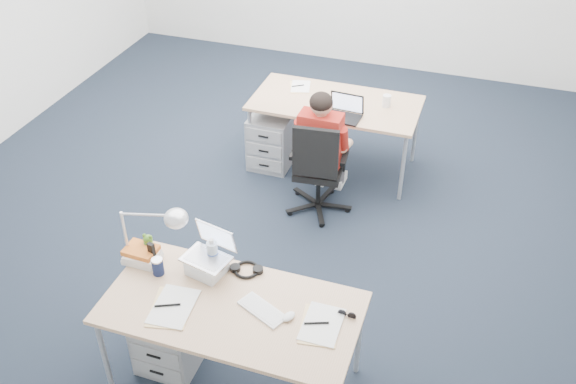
% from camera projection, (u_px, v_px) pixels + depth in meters
% --- Properties ---
extents(floor, '(7.00, 7.00, 0.00)m').
position_uv_depth(floor, '(253.00, 211.00, 5.93)').
color(floor, black).
rests_on(floor, ground).
extents(room, '(6.02, 7.02, 2.80)m').
position_uv_depth(room, '(245.00, 34.00, 4.92)').
color(room, silver).
rests_on(room, ground).
extents(desk_near, '(1.60, 0.80, 0.73)m').
position_uv_depth(desk_near, '(232.00, 311.00, 3.98)').
color(desk_near, tan).
rests_on(desk_near, ground).
extents(desk_far, '(1.60, 0.80, 0.73)m').
position_uv_depth(desk_far, '(335.00, 106.00, 6.14)').
color(desk_far, tan).
rests_on(desk_far, ground).
extents(office_chair, '(0.66, 0.66, 0.96)m').
position_uv_depth(office_chair, '(318.00, 185.00, 5.79)').
color(office_chair, black).
rests_on(office_chair, ground).
extents(seated_person, '(0.37, 0.65, 1.17)m').
position_uv_depth(seated_person, '(324.00, 147.00, 5.74)').
color(seated_person, '#A32017').
rests_on(seated_person, ground).
extents(drawer_pedestal_near, '(0.40, 0.50, 0.55)m').
position_uv_depth(drawer_pedestal_near, '(172.00, 329.00, 4.41)').
color(drawer_pedestal_near, '#95979A').
rests_on(drawer_pedestal_near, ground).
extents(drawer_pedestal_far, '(0.40, 0.50, 0.55)m').
position_uv_depth(drawer_pedestal_far, '(273.00, 139.00, 6.44)').
color(drawer_pedestal_far, '#95979A').
rests_on(drawer_pedestal_far, ground).
extents(silver_laptop, '(0.34, 0.29, 0.31)m').
position_uv_depth(silver_laptop, '(206.00, 254.00, 4.11)').
color(silver_laptop, silver).
rests_on(silver_laptop, desk_near).
extents(wireless_keyboard, '(0.34, 0.25, 0.02)m').
position_uv_depth(wireless_keyboard, '(262.00, 310.00, 3.92)').
color(wireless_keyboard, white).
rests_on(wireless_keyboard, desk_near).
extents(computer_mouse, '(0.09, 0.11, 0.03)m').
position_uv_depth(computer_mouse, '(289.00, 317.00, 3.86)').
color(computer_mouse, white).
rests_on(computer_mouse, desk_near).
extents(headphones, '(0.25, 0.21, 0.04)m').
position_uv_depth(headphones, '(247.00, 269.00, 4.20)').
color(headphones, black).
rests_on(headphones, desk_near).
extents(can_koozie, '(0.09, 0.09, 0.12)m').
position_uv_depth(can_koozie, '(158.00, 266.00, 4.16)').
color(can_koozie, '#141C3F').
rests_on(can_koozie, desk_near).
extents(water_bottle, '(0.09, 0.09, 0.24)m').
position_uv_depth(water_bottle, '(213.00, 253.00, 4.17)').
color(water_bottle, silver).
rests_on(water_bottle, desk_near).
extents(bear_figurine, '(0.11, 0.10, 0.17)m').
position_uv_depth(bear_figurine, '(149.00, 244.00, 4.30)').
color(bear_figurine, '#2F661B').
rests_on(bear_figurine, desk_near).
extents(book_stack, '(0.27, 0.23, 0.10)m').
position_uv_depth(book_stack, '(142.00, 255.00, 4.27)').
color(book_stack, silver).
rests_on(book_stack, desk_near).
extents(cordless_phone, '(0.05, 0.04, 0.17)m').
position_uv_depth(cordless_phone, '(152.00, 254.00, 4.22)').
color(cordless_phone, black).
rests_on(cordless_phone, desk_near).
extents(papers_left, '(0.28, 0.37, 0.01)m').
position_uv_depth(papers_left, '(171.00, 307.00, 3.94)').
color(papers_left, '#F1CD8B').
rests_on(papers_left, desk_near).
extents(papers_right, '(0.24, 0.33, 0.01)m').
position_uv_depth(papers_right, '(320.00, 325.00, 3.82)').
color(papers_right, '#F1CD8B').
rests_on(papers_right, desk_near).
extents(sunglasses, '(0.12, 0.06, 0.03)m').
position_uv_depth(sunglasses, '(347.00, 315.00, 3.88)').
color(sunglasses, black).
rests_on(sunglasses, desk_near).
extents(desk_lamp, '(0.47, 0.24, 0.51)m').
position_uv_depth(desk_lamp, '(145.00, 232.00, 4.14)').
color(desk_lamp, silver).
rests_on(desk_lamp, desk_near).
extents(dark_laptop, '(0.33, 0.32, 0.23)m').
position_uv_depth(dark_laptop, '(344.00, 107.00, 5.79)').
color(dark_laptop, black).
rests_on(dark_laptop, desk_far).
extents(far_cup, '(0.09, 0.09, 0.11)m').
position_uv_depth(far_cup, '(387.00, 101.00, 6.01)').
color(far_cup, white).
rests_on(far_cup, desk_far).
extents(far_papers, '(0.25, 0.30, 0.01)m').
position_uv_depth(far_papers, '(300.00, 87.00, 6.36)').
color(far_papers, white).
rests_on(far_papers, desk_far).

